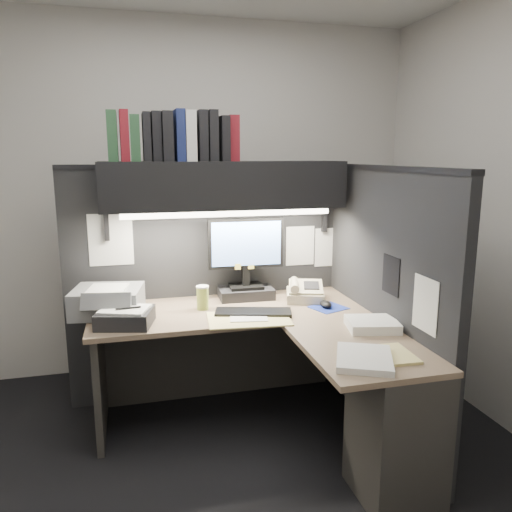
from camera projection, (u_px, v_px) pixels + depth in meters
name	position (u px, v px, depth m)	size (l,w,h in m)	color
floor	(231.00, 466.00, 2.76)	(3.50, 3.50, 0.00)	black
wall_back	(191.00, 199.00, 3.91)	(3.50, 0.04, 2.70)	beige
wall_front	(366.00, 317.00, 1.07)	(3.50, 0.04, 2.70)	beige
partition_back	(207.00, 284.00, 3.49)	(1.90, 0.06, 1.60)	black
partition_right	(383.00, 305.00, 3.01)	(0.06, 1.50, 1.60)	black
desk	(305.00, 383.00, 2.77)	(1.70, 1.53, 0.73)	#856955
overhead_shelf	(224.00, 185.00, 3.20)	(1.55, 0.34, 0.30)	black
task_light_tube	(229.00, 214.00, 3.10)	(0.04, 0.04, 1.32)	white
monitor	(246.00, 267.00, 3.36)	(0.51, 0.24, 0.55)	black
keyboard	(253.00, 312.00, 3.06)	(0.47, 0.16, 0.02)	black
mousepad	(328.00, 308.00, 3.18)	(0.21, 0.19, 0.00)	navy
mouse	(326.00, 304.00, 3.18)	(0.07, 0.11, 0.04)	black
telephone	(305.00, 293.00, 3.35)	(0.25, 0.26, 0.10)	#BEB392
coffee_cup	(203.00, 298.00, 3.15)	(0.08, 0.08, 0.14)	#C8D354
printer	(108.00, 301.00, 3.05)	(0.40, 0.34, 0.16)	gray
notebook_stack	(125.00, 318.00, 2.85)	(0.30, 0.25, 0.09)	black
open_folder	(249.00, 319.00, 2.96)	(0.48, 0.31, 0.01)	#DCCE7C
paper_stack_a	(372.00, 324.00, 2.80)	(0.27, 0.23, 0.05)	white
paper_stack_b	(364.00, 359.00, 2.35)	(0.25, 0.32, 0.03)	white
manila_stack	(392.00, 355.00, 2.42)	(0.20, 0.25, 0.01)	#DCCE7C
binder_row	(174.00, 137.00, 3.07)	(0.79, 0.25, 0.31)	#274E2F
pinned_papers	(276.00, 256.00, 3.18)	(1.76, 1.31, 0.51)	white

